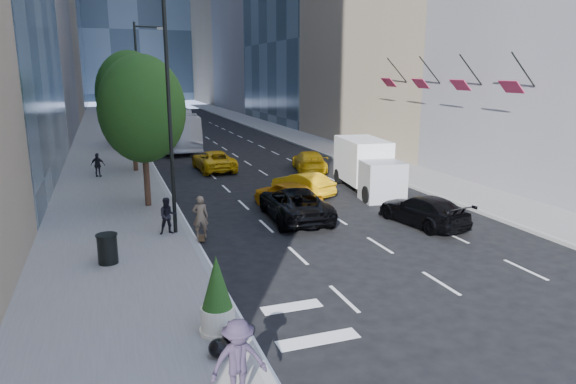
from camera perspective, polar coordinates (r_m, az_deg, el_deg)
name	(u,v)px	position (r m, az deg, el deg)	size (l,w,h in m)	color
ground	(357,248)	(20.42, 7.70, -6.19)	(160.00, 160.00, 0.00)	black
sidewalk_left	(107,150)	(47.53, -19.51, 4.40)	(6.00, 120.00, 0.15)	slate
sidewalk_right	(309,141)	(51.18, 2.33, 5.73)	(4.00, 120.00, 0.15)	slate
lamp_near	(173,96)	(21.25, -12.65, 10.39)	(2.13, 0.22, 10.00)	black
lamp_far	(141,85)	(39.16, -16.05, 11.36)	(2.13, 0.22, 10.00)	black
tree_near	(142,109)	(26.18, -15.89, 8.84)	(4.20, 4.20, 7.46)	#331E13
tree_mid	(131,94)	(36.13, -17.08, 10.39)	(4.50, 4.50, 7.99)	#331E13
tree_far	(123,96)	(49.14, -17.82, 10.13)	(3.90, 3.90, 6.92)	#331E13
traffic_signal	(129,96)	(57.17, -17.29, 10.13)	(2.48, 0.53, 5.20)	black
facade_flags	(441,81)	(33.42, 16.67, 11.72)	(1.85, 13.30, 2.05)	black
skateboarder	(201,220)	(21.17, -9.70, -3.06)	(0.64, 0.42, 1.76)	brown
black_sedan_lincoln	(295,203)	(23.93, 0.73, -1.28)	(2.50, 5.42, 1.51)	black
black_sedan_mercedes	(423,210)	(23.82, 14.75, -1.97)	(1.91, 4.70, 1.36)	black
taxi_a	(287,195)	(25.71, -0.08, -0.31)	(1.72, 4.29, 1.46)	orange
taxi_b	(303,184)	(28.63, 1.66, 0.92)	(1.37, 3.93, 1.30)	#F7AC0D
taxi_c	(214,160)	(36.26, -8.27, 3.49)	(2.32, 5.04, 1.40)	#D19D0B
taxi_d	(309,161)	(35.64, 2.38, 3.45)	(1.97, 4.84, 1.40)	yellow
city_bus	(173,128)	(47.90, -12.68, 6.97)	(3.01, 12.85, 3.58)	silver
box_truck	(367,166)	(29.77, 8.80, 2.90)	(2.98, 6.36, 2.93)	silver
pedestrian_a	(168,216)	(21.82, -13.20, -2.61)	(0.75, 0.59, 1.55)	black
pedestrian_b	(98,165)	(35.02, -20.37, 2.82)	(0.91, 0.38, 1.54)	black
pedestrian_c	(238,362)	(10.92, -5.53, -18.25)	(1.17, 0.68, 1.82)	#2A2132
trash_can	(108,249)	(19.20, -19.42, -6.03)	(0.68, 0.68, 1.02)	black
planter_shrub	(217,296)	(13.51, -7.89, -11.41)	(0.87, 0.87, 2.09)	beige
garbage_bags	(228,341)	(13.02, -6.67, -16.13)	(1.00, 0.96, 0.50)	black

